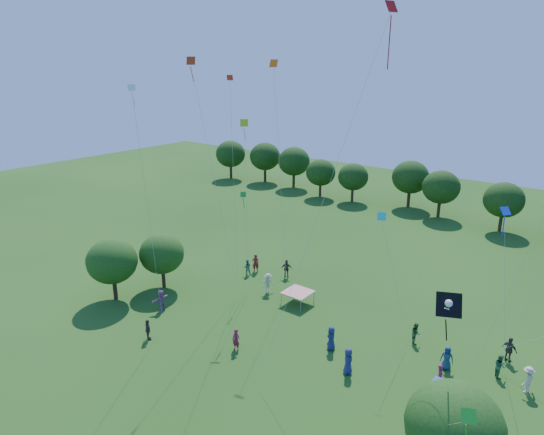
{
  "coord_description": "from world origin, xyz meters",
  "views": [
    {
      "loc": [
        16.41,
        -7.25,
        19.56
      ],
      "look_at": [
        0.0,
        14.0,
        11.0
      ],
      "focal_mm": 32.0,
      "sensor_mm": 36.0,
      "label": 1
    }
  ],
  "objects_px": {
    "pirate_kite": "(446,307)",
    "near_tree_west": "(112,261)",
    "near_tree_north": "(162,254)",
    "tent_blue": "(447,392)",
    "red_high_kite": "(368,78)",
    "near_tree_east": "(454,427)",
    "tent_red_stripe": "(298,292)"
  },
  "relations": [
    {
      "from": "red_high_kite",
      "to": "tent_red_stripe",
      "type": "bearing_deg",
      "value": 150.68
    },
    {
      "from": "pirate_kite",
      "to": "red_high_kite",
      "type": "height_order",
      "value": "red_high_kite"
    },
    {
      "from": "tent_blue",
      "to": "red_high_kite",
      "type": "relative_size",
      "value": 0.1
    },
    {
      "from": "pirate_kite",
      "to": "near_tree_west",
      "type": "bearing_deg",
      "value": 176.79
    },
    {
      "from": "near_tree_west",
      "to": "near_tree_north",
      "type": "bearing_deg",
      "value": 70.22
    },
    {
      "from": "near_tree_west",
      "to": "tent_red_stripe",
      "type": "bearing_deg",
      "value": 34.81
    },
    {
      "from": "tent_blue",
      "to": "near_tree_west",
      "type": "bearing_deg",
      "value": -172.45
    },
    {
      "from": "near_tree_north",
      "to": "pirate_kite",
      "type": "bearing_deg",
      "value": -12.02
    },
    {
      "from": "tent_blue",
      "to": "near_tree_east",
      "type": "bearing_deg",
      "value": -71.09
    },
    {
      "from": "tent_red_stripe",
      "to": "near_tree_east",
      "type": "bearing_deg",
      "value": -34.13
    },
    {
      "from": "near_tree_east",
      "to": "red_high_kite",
      "type": "distance_m",
      "value": 18.87
    },
    {
      "from": "pirate_kite",
      "to": "near_tree_north",
      "type": "bearing_deg",
      "value": 167.98
    },
    {
      "from": "tent_red_stripe",
      "to": "near_tree_north",
      "type": "bearing_deg",
      "value": -156.91
    },
    {
      "from": "tent_blue",
      "to": "red_high_kite",
      "type": "bearing_deg",
      "value": 170.72
    },
    {
      "from": "near_tree_west",
      "to": "near_tree_east",
      "type": "relative_size",
      "value": 0.97
    },
    {
      "from": "near_tree_west",
      "to": "tent_blue",
      "type": "xyz_separation_m",
      "value": [
        27.44,
        3.64,
        -2.53
      ]
    },
    {
      "from": "near_tree_west",
      "to": "tent_blue",
      "type": "relative_size",
      "value": 2.5
    },
    {
      "from": "red_high_kite",
      "to": "near_tree_east",
      "type": "bearing_deg",
      "value": -37.84
    },
    {
      "from": "near_tree_east",
      "to": "red_high_kite",
      "type": "xyz_separation_m",
      "value": [
        -8.9,
        6.91,
        15.14
      ]
    },
    {
      "from": "near_tree_west",
      "to": "near_tree_east",
      "type": "distance_m",
      "value": 29.5
    },
    {
      "from": "near_tree_west",
      "to": "near_tree_east",
      "type": "height_order",
      "value": "near_tree_east"
    },
    {
      "from": "near_tree_west",
      "to": "near_tree_north",
      "type": "height_order",
      "value": "near_tree_west"
    },
    {
      "from": "tent_blue",
      "to": "red_high_kite",
      "type": "distance_m",
      "value": 19.05
    },
    {
      "from": "near_tree_east",
      "to": "tent_red_stripe",
      "type": "bearing_deg",
      "value": 145.87
    },
    {
      "from": "red_high_kite",
      "to": "tent_blue",
      "type": "bearing_deg",
      "value": -9.28
    },
    {
      "from": "near_tree_north",
      "to": "near_tree_east",
      "type": "height_order",
      "value": "near_tree_east"
    },
    {
      "from": "near_tree_west",
      "to": "near_tree_north",
      "type": "xyz_separation_m",
      "value": [
        1.48,
        4.12,
        -0.28
      ]
    },
    {
      "from": "near_tree_north",
      "to": "red_high_kite",
      "type": "distance_m",
      "value": 24.54
    },
    {
      "from": "near_tree_north",
      "to": "tent_blue",
      "type": "distance_m",
      "value": 26.06
    },
    {
      "from": "tent_red_stripe",
      "to": "near_tree_west",
      "type": "bearing_deg",
      "value": -145.19
    },
    {
      "from": "near_tree_east",
      "to": "near_tree_north",
      "type": "bearing_deg",
      "value": 167.37
    },
    {
      "from": "pirate_kite",
      "to": "near_tree_east",
      "type": "bearing_deg",
      "value": -25.67
    }
  ]
}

